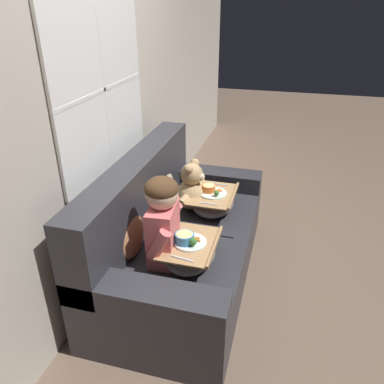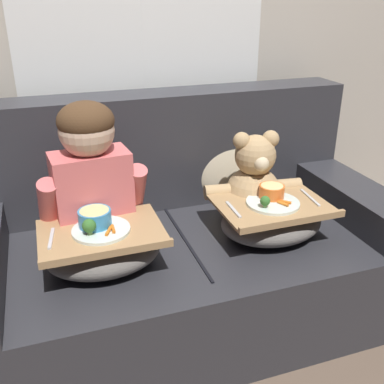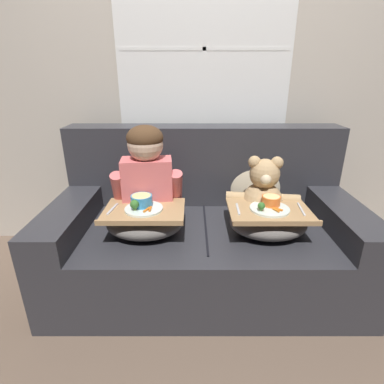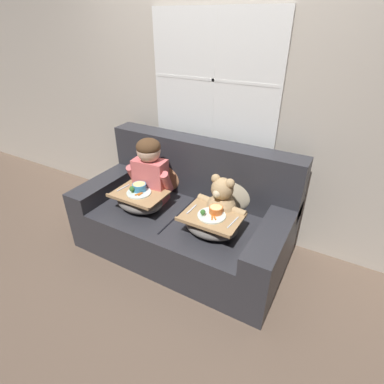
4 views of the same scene
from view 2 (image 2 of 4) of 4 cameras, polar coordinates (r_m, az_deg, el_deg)
ground_plane at (r=2.18m, az=-1.19°, el=-15.13°), size 14.00×14.00×0.00m
wall_back_with_window at (r=2.26m, az=-6.51°, el=22.12°), size 8.00×0.08×2.60m
couch at (r=2.05m, az=-1.95°, el=-6.64°), size 1.85×0.95×0.96m
throw_pillow_behind_child at (r=2.06m, az=-13.25°, el=1.22°), size 0.38×0.18×0.40m
throw_pillow_behind_teddy at (r=2.23m, az=5.06°, el=3.56°), size 0.39×0.19×0.40m
child_figure at (r=1.78m, az=-12.75°, el=2.66°), size 0.43×0.22×0.60m
teddy_bear at (r=2.02m, az=7.88°, el=1.04°), size 0.45×0.32×0.42m
lap_tray_child at (r=1.72m, az=-11.29°, el=-6.94°), size 0.45×0.34×0.23m
lap_tray_teddy at (r=1.92m, az=10.05°, el=-3.45°), size 0.46×0.35×0.22m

